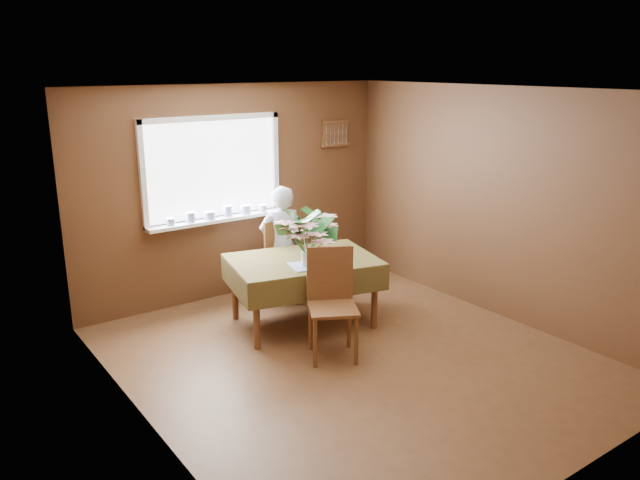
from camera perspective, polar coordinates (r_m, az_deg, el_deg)
floor at (r=6.08m, az=3.08°, el=-10.73°), size 4.50×4.50×0.00m
ceiling at (r=5.44m, az=3.48°, el=13.52°), size 4.50×4.50×0.00m
wall_back at (r=7.47m, az=-7.66°, el=4.38°), size 4.00×0.00×4.00m
wall_front at (r=4.22m, az=22.92°, el=-5.86°), size 4.00×0.00×4.00m
wall_left at (r=4.69m, az=-16.13°, el=-3.06°), size 0.00×4.50×4.50m
wall_right at (r=7.03m, az=16.07°, el=3.18°), size 0.00×4.50×4.50m
window_assembly at (r=7.27m, az=-9.58°, el=4.79°), size 1.72×0.20×1.22m
spoon_rack at (r=8.12m, az=1.46°, el=9.73°), size 0.44×0.05×0.33m
dining_table at (r=6.60m, az=-1.55°, el=-2.45°), size 1.71×1.35×0.74m
chair_far at (r=7.35m, az=-4.25°, el=-1.43°), size 0.47×0.47×1.00m
chair_near at (r=5.96m, az=1.07°, el=-5.37°), size 0.61×0.61×1.04m
seated_woman at (r=7.21m, az=-3.55°, el=-0.47°), size 0.58×0.46×1.39m
flower_bouquet at (r=6.23m, az=-1.19°, el=0.63°), size 0.62×0.62×0.53m
side_plate at (r=6.82m, az=1.67°, el=-1.00°), size 0.28×0.28×0.01m
table_knife at (r=6.46m, az=0.18°, el=-1.94°), size 0.12×0.22×0.00m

